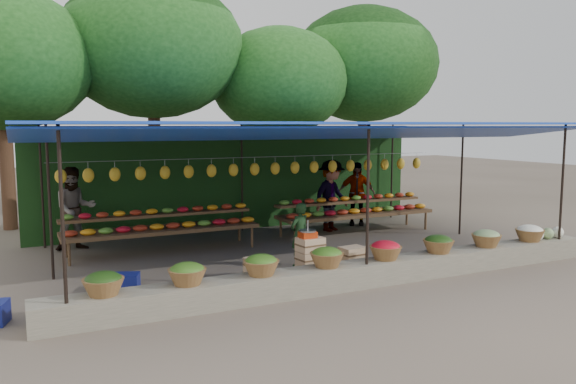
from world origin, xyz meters
name	(u,v)px	position (x,y,z in m)	size (l,w,h in m)	color
ground	(291,253)	(0.00, 0.00, 0.00)	(60.00, 60.00, 0.00)	brown
stone_curb	(362,274)	(0.00, -2.75, 0.20)	(10.60, 0.55, 0.40)	#656251
stall_canopy	(290,129)	(0.00, 0.07, 2.68)	(10.80, 6.60, 2.82)	black
produce_baskets	(357,254)	(-0.10, -2.75, 0.56)	(8.98, 0.58, 0.34)	brown
netting_backdrop	(239,183)	(0.00, 3.15, 1.25)	(10.60, 0.06, 2.50)	#1C4819
tree_row	(218,62)	(0.50, 6.09, 4.70)	(16.51, 5.50, 7.12)	#382514
fruit_table_left	(162,224)	(-2.49, 1.35, 0.61)	(4.21, 0.95, 0.93)	#4F321F
fruit_table_right	(355,209)	(2.51, 1.35, 0.61)	(4.21, 0.95, 0.93)	#4F321F
crate_counter	(309,263)	(-0.67, -2.05, 0.31)	(2.38, 0.38, 0.77)	tan
weighing_scale	(308,234)	(-0.69, -2.05, 0.85)	(0.30, 0.30, 0.32)	red
vendor_seated	(300,234)	(-0.35, -1.08, 0.63)	(0.46, 0.30, 1.26)	#173417
customer_left	(75,209)	(-4.17, 2.39, 0.93)	(0.90, 0.70, 1.85)	slate
customer_mid	(331,196)	(2.09, 1.85, 0.93)	(1.21, 0.69, 1.87)	slate
customer_right	(356,194)	(3.16, 2.29, 0.88)	(1.03, 0.43, 1.75)	slate
blue_crate_back	(124,282)	(-3.77, -1.28, 0.14)	(0.48, 0.34, 0.29)	navy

